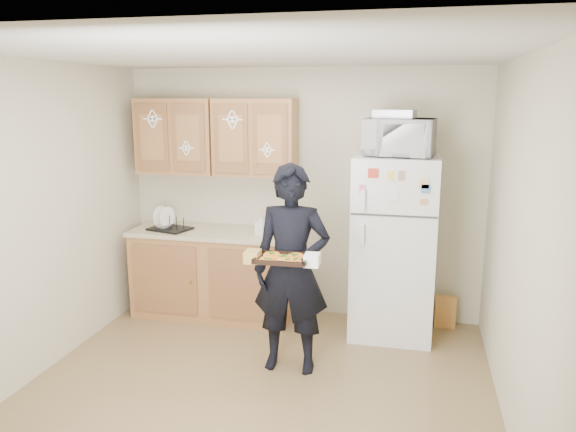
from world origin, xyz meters
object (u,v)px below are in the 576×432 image
Objects in this scene: refrigerator at (394,247)px; dish_rack at (170,222)px; microwave at (399,137)px; baking_tray at (282,259)px; person at (292,269)px.

refrigerator is 2.23m from dish_rack.
refrigerator is at bearing 110.99° from microwave.
refrigerator is at bearing 55.71° from baking_tray.
microwave is 1.54× the size of dish_rack.
dish_rack is (-2.24, 0.02, -0.89)m from microwave.
microwave reaches higher than baking_tray.
baking_tray is 1.87m from dish_rack.
person is 4.39× the size of dish_rack.
refrigerator reaches higher than baking_tray.
person is 4.30× the size of baking_tray.
microwave reaches higher than person.
person reaches higher than baking_tray.
refrigerator is 4.28× the size of baking_tray.
person reaches higher than refrigerator.
person is at bearing 87.22° from baking_tray.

